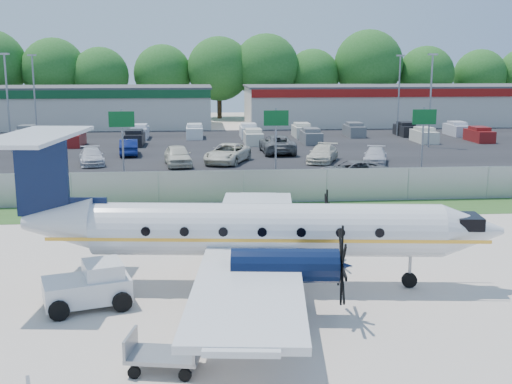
{
  "coord_description": "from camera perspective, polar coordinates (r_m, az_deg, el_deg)",
  "views": [
    {
      "loc": [
        -2.66,
        -23.15,
        8.21
      ],
      "look_at": [
        0.0,
        6.0,
        2.3
      ],
      "focal_mm": 45.0,
      "sensor_mm": 36.0,
      "label": 1
    }
  ],
  "objects": [
    {
      "name": "ground",
      "position": [
        24.71,
        1.28,
        -8.0
      ],
      "size": [
        170.0,
        170.0,
        0.0
      ],
      "primitive_type": "plane",
      "color": "beige",
      "rests_on": "ground"
    },
    {
      "name": "grass_verge",
      "position": [
        36.19,
        -0.86,
        -1.68
      ],
      "size": [
        170.0,
        4.0,
        0.02
      ],
      "primitive_type": "cube",
      "color": "#2D561E",
      "rests_on": "ground"
    },
    {
      "name": "access_road",
      "position": [
        43.02,
        -1.57,
        0.43
      ],
      "size": [
        170.0,
        8.0,
        0.02
      ],
      "primitive_type": "cube",
      "color": "black",
      "rests_on": "ground"
    },
    {
      "name": "parking_lot",
      "position": [
        63.73,
        -2.79,
        4.02
      ],
      "size": [
        170.0,
        32.0,
        0.02
      ],
      "primitive_type": "cube",
      "color": "black",
      "rests_on": "ground"
    },
    {
      "name": "perimeter_fence",
      "position": [
        37.93,
        -1.1,
        0.46
      ],
      "size": [
        120.0,
        0.06,
        1.99
      ],
      "color": "gray",
      "rests_on": "ground"
    },
    {
      "name": "building_west",
      "position": [
        87.94,
        -19.4,
        7.14
      ],
      "size": [
        46.4,
        12.4,
        5.24
      ],
      "color": "beige",
      "rests_on": "ground"
    },
    {
      "name": "building_east",
      "position": [
        90.0,
        13.48,
        7.56
      ],
      "size": [
        44.4,
        12.4,
        5.24
      ],
      "color": "beige",
      "rests_on": "ground"
    },
    {
      "name": "sign_left",
      "position": [
        46.59,
        -11.83,
        5.51
      ],
      "size": [
        1.8,
        0.26,
        5.0
      ],
      "color": "gray",
      "rests_on": "ground"
    },
    {
      "name": "sign_mid",
      "position": [
        46.63,
        1.79,
        5.75
      ],
      "size": [
        1.8,
        0.26,
        5.0
      ],
      "color": "gray",
      "rests_on": "ground"
    },
    {
      "name": "sign_right",
      "position": [
        49.19,
        14.68,
        5.68
      ],
      "size": [
        1.8,
        0.26,
        5.0
      ],
      "color": "gray",
      "rests_on": "ground"
    },
    {
      "name": "light_pole_nw",
      "position": [
        63.63,
        -21.24,
        7.97
      ],
      "size": [
        0.9,
        0.35,
        9.09
      ],
      "color": "gray",
      "rests_on": "ground"
    },
    {
      "name": "light_pole_ne",
      "position": [
        65.28,
        15.27,
        8.41
      ],
      "size": [
        0.9,
        0.35,
        9.09
      ],
      "color": "gray",
      "rests_on": "ground"
    },
    {
      "name": "light_pole_sw",
      "position": [
        73.29,
        -19.11,
        8.47
      ],
      "size": [
        0.9,
        0.35,
        9.09
      ],
      "color": "gray",
      "rests_on": "ground"
    },
    {
      "name": "light_pole_se",
      "position": [
        74.73,
        12.59,
        8.87
      ],
      "size": [
        0.9,
        0.35,
        9.09
      ],
      "color": "gray",
      "rests_on": "ground"
    },
    {
      "name": "tree_line",
      "position": [
        97.53,
        -3.66,
        6.57
      ],
      "size": [
        112.0,
        6.0,
        14.0
      ],
      "primitive_type": null,
      "color": "#1E5C1B",
      "rests_on": "ground"
    },
    {
      "name": "aircraft",
      "position": [
        23.6,
        -0.03,
        -3.35
      ],
      "size": [
        18.53,
        18.22,
        5.69
      ],
      "color": "silver",
      "rests_on": "ground"
    },
    {
      "name": "pushback_tug",
      "position": [
        22.84,
        -14.49,
        -8.07
      ],
      "size": [
        3.21,
        2.73,
        1.53
      ],
      "color": "silver",
      "rests_on": "ground"
    },
    {
      "name": "baggage_cart_near",
      "position": [
        18.06,
        -8.17,
        -14.06
      ],
      "size": [
        2.15,
        1.54,
        1.03
      ],
      "color": "gray",
      "rests_on": "ground"
    },
    {
      "name": "cone_starboard_wing",
      "position": [
        34.63,
        -8.88,
        -1.96
      ],
      "size": [
        0.42,
        0.42,
        0.6
      ],
      "color": "#E75A07",
      "rests_on": "ground"
    },
    {
      "name": "road_car_mid",
      "position": [
        45.86,
        8.53,
        0.98
      ],
      "size": [
        5.5,
        3.23,
        1.44
      ],
      "primitive_type": "imported",
      "rotation": [
        0.0,
        0.0,
        -1.4
      ],
      "color": "#595B5E",
      "rests_on": "ground"
    },
    {
      "name": "parked_car_a",
      "position": [
        54.29,
        -14.38,
        2.36
      ],
      "size": [
        2.8,
        4.97,
        1.36
      ],
      "primitive_type": "imported",
      "rotation": [
        0.0,
        0.0,
        0.2
      ],
      "color": "silver",
      "rests_on": "ground"
    },
    {
      "name": "parked_car_b",
      "position": [
        52.43,
        -6.95,
        2.33
      ],
      "size": [
        2.58,
        5.13,
        1.68
      ],
      "primitive_type": "imported",
      "rotation": [
        0.0,
        0.0,
        0.13
      ],
      "color": "beige",
      "rests_on": "ground"
    },
    {
      "name": "parked_car_c",
      "position": [
        53.56,
        -2.54,
        2.59
      ],
      "size": [
        4.6,
        6.34,
        1.6
      ],
      "primitive_type": "imported",
      "rotation": [
        0.0,
        0.0,
        -0.38
      ],
      "color": "beige",
      "rests_on": "ground"
    },
    {
      "name": "parked_car_d",
      "position": [
        54.25,
        5.93,
        2.65
      ],
      "size": [
        3.75,
        5.36,
        1.44
      ],
      "primitive_type": "imported",
      "rotation": [
        0.0,
        0.0,
        -0.39
      ],
      "color": "beige",
      "rests_on": "ground"
    },
    {
      "name": "parked_car_e",
      "position": [
        54.2,
        10.54,
        2.51
      ],
      "size": [
        3.09,
        4.84,
        1.31
      ],
      "primitive_type": "imported",
      "rotation": [
        0.0,
        0.0,
        -0.3
      ],
      "color": "silver",
      "rests_on": "ground"
    },
    {
      "name": "parked_car_f",
      "position": [
        59.11,
        -11.2,
        3.22
      ],
      "size": [
        1.96,
        4.63,
        1.48
      ],
      "primitive_type": "imported",
      "rotation": [
        0.0,
        0.0,
        3.23
      ],
      "color": "navy",
      "rests_on": "ground"
    },
    {
      "name": "parked_car_g",
      "position": [
        59.35,
        1.88,
        3.46
      ],
      "size": [
        3.0,
        6.25,
        1.72
      ],
      "primitive_type": "imported",
      "rotation": [
        0.0,
        0.0,
        3.17
      ],
      "color": "#595B5E",
      "rests_on": "ground"
    },
    {
      "name": "far_parking_rows",
      "position": [
        68.69,
        -2.97,
        4.54
      ],
      "size": [
        56.0,
        10.0,
        1.6
      ],
      "primitive_type": null,
      "color": "gray",
      "rests_on": "ground"
    }
  ]
}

